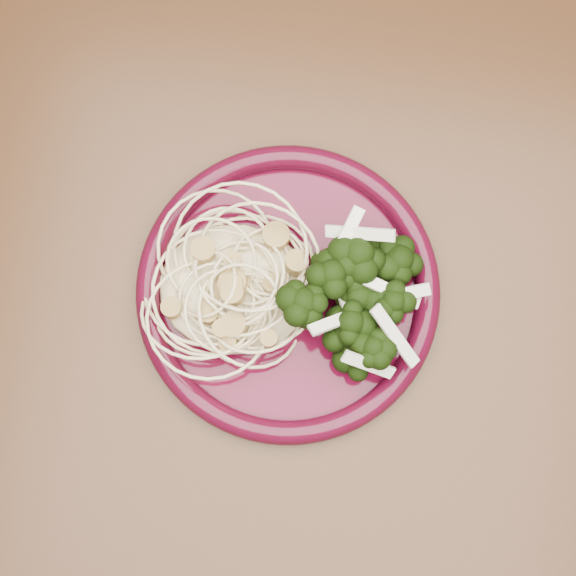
{
  "coord_description": "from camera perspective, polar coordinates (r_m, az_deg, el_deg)",
  "views": [
    {
      "loc": [
        0.01,
        -0.16,
        1.37
      ],
      "look_at": [
        -0.0,
        -0.05,
        0.77
      ],
      "focal_mm": 50.0,
      "sensor_mm": 36.0,
      "label": 1
    }
  ],
  "objects": [
    {
      "name": "onion_garnish",
      "position": [
        0.58,
        4.98,
        0.51
      ],
      "size": [
        0.06,
        0.09,
        0.05
      ],
      "primitive_type": null,
      "rotation": [
        0.0,
        0.0,
        0.1
      ],
      "color": "#EEEECC",
      "rests_on": "broccoli_pile"
    },
    {
      "name": "dining_table",
      "position": [
        0.74,
        0.76,
        1.79
      ],
      "size": [
        1.2,
        0.8,
        0.75
      ],
      "color": "#472814",
      "rests_on": "ground"
    },
    {
      "name": "broccoli_pile",
      "position": [
        0.61,
        4.75,
        -0.02
      ],
      "size": [
        0.09,
        0.14,
        0.05
      ],
      "primitive_type": "ellipsoid",
      "rotation": [
        0.0,
        0.0,
        0.1
      ],
      "color": "black",
      "rests_on": "dinner_plate"
    },
    {
      "name": "scallop_cluster",
      "position": [
        0.59,
        -4.02,
        0.68
      ],
      "size": [
        0.11,
        0.11,
        0.03
      ],
      "primitive_type": null,
      "rotation": [
        0.0,
        0.0,
        0.1
      ],
      "color": "#AD8B41",
      "rests_on": "spaghetti_pile"
    },
    {
      "name": "spaghetti_pile",
      "position": [
        0.62,
        -3.83,
        0.11
      ],
      "size": [
        0.13,
        0.12,
        0.03
      ],
      "primitive_type": "ellipsoid",
      "rotation": [
        0.0,
        0.0,
        0.1
      ],
      "color": "beige",
      "rests_on": "dinner_plate"
    },
    {
      "name": "dinner_plate",
      "position": [
        0.62,
        -0.0,
        -0.2
      ],
      "size": [
        0.26,
        0.26,
        0.02
      ],
      "rotation": [
        0.0,
        0.0,
        0.1
      ],
      "color": "#45061A",
      "rests_on": "dining_table"
    }
  ]
}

